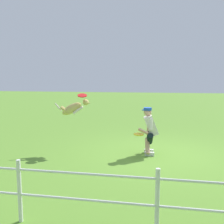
# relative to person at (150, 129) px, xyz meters

# --- Properties ---
(ground_plane) EXTENTS (60.00, 60.00, 0.00)m
(ground_plane) POSITION_rel_person_xyz_m (-0.24, 0.03, -0.70)
(ground_plane) COLOR #5F9231
(person) EXTENTS (0.56, 0.65, 1.29)m
(person) POSITION_rel_person_xyz_m (0.00, 0.00, 0.00)
(person) COLOR silver
(person) RESTS_ON ground_plane
(dog) EXTENTS (1.01, 0.37, 0.55)m
(dog) POSITION_rel_person_xyz_m (2.15, 0.03, 0.54)
(dog) COLOR tan
(frisbee_flying) EXTENTS (0.36, 0.35, 0.13)m
(frisbee_flying) POSITION_rel_person_xyz_m (1.89, 0.00, 0.90)
(frisbee_flying) COLOR red
(frisbee_held) EXTENTS (0.33, 0.33, 0.04)m
(frisbee_held) POSITION_rel_person_xyz_m (0.28, 0.27, -0.09)
(frisbee_held) COLOR yellow
(frisbee_held) RESTS_ON person
(fence) EXTENTS (15.77, 0.06, 0.94)m
(fence) POSITION_rel_person_xyz_m (-0.24, 3.73, -0.15)
(fence) COLOR white
(fence) RESTS_ON ground_plane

